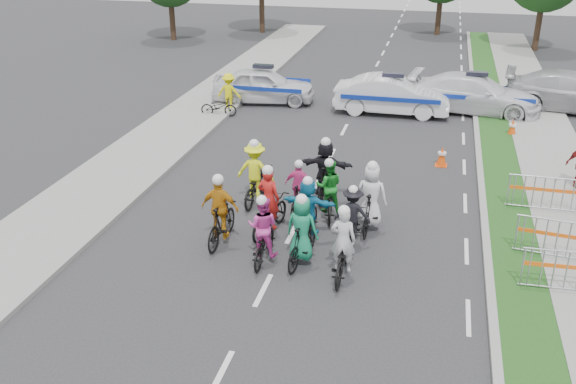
% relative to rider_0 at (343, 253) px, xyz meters
% --- Properties ---
extents(ground, '(90.00, 90.00, 0.00)m').
position_rel_rider_0_xyz_m(ground, '(-1.67, -1.05, -0.63)').
color(ground, '#28282B').
rests_on(ground, ground).
extents(curb_right, '(0.20, 60.00, 0.12)m').
position_rel_rider_0_xyz_m(curb_right, '(3.43, 3.95, -0.57)').
color(curb_right, gray).
rests_on(curb_right, ground).
extents(grass_strip, '(1.20, 60.00, 0.11)m').
position_rel_rider_0_xyz_m(grass_strip, '(4.13, 3.95, -0.58)').
color(grass_strip, '#1F4315').
rests_on(grass_strip, ground).
extents(sidewalk_left, '(3.00, 60.00, 0.13)m').
position_rel_rider_0_xyz_m(sidewalk_left, '(-8.17, 3.95, -0.57)').
color(sidewalk_left, gray).
rests_on(sidewalk_left, ground).
extents(rider_0, '(0.68, 1.88, 1.91)m').
position_rel_rider_0_xyz_m(rider_0, '(0.00, 0.00, 0.00)').
color(rider_0, black).
rests_on(rider_0, ground).
extents(rider_1, '(0.88, 1.88, 1.92)m').
position_rel_rider_0_xyz_m(rider_1, '(-1.07, 0.36, 0.11)').
color(rider_1, black).
rests_on(rider_1, ground).
extents(rider_2, '(0.76, 1.79, 1.81)m').
position_rel_rider_0_xyz_m(rider_2, '(-2.04, 0.30, 0.04)').
color(rider_2, black).
rests_on(rider_2, ground).
extents(rider_3, '(1.02, 1.91, 1.99)m').
position_rel_rider_0_xyz_m(rider_3, '(-3.34, 0.90, 0.13)').
color(rider_3, black).
rests_on(rider_3, ground).
extents(rider_4, '(0.94, 1.66, 1.70)m').
position_rel_rider_0_xyz_m(rider_4, '(-0.02, 1.67, 0.03)').
color(rider_4, black).
rests_on(rider_4, ground).
extents(rider_5, '(1.47, 1.76, 1.81)m').
position_rel_rider_0_xyz_m(rider_5, '(-1.21, 1.70, 0.13)').
color(rider_5, black).
rests_on(rider_5, ground).
extents(rider_6, '(1.06, 2.06, 2.00)m').
position_rel_rider_0_xyz_m(rider_6, '(-2.28, 1.76, 0.03)').
color(rider_6, black).
rests_on(rider_6, ground).
extents(rider_7, '(0.89, 1.97, 2.04)m').
position_rel_rider_0_xyz_m(rider_7, '(0.34, 2.59, 0.16)').
color(rider_7, black).
rests_on(rider_7, ground).
extents(rider_8, '(0.95, 1.85, 1.80)m').
position_rel_rider_0_xyz_m(rider_8, '(-0.91, 3.14, 0.04)').
color(rider_8, black).
rests_on(rider_8, ground).
extents(rider_9, '(0.87, 1.62, 1.67)m').
position_rel_rider_0_xyz_m(rider_9, '(-1.76, 3.14, 0.02)').
color(rider_9, black).
rests_on(rider_9, ground).
extents(rider_10, '(1.15, 2.00, 2.01)m').
position_rel_rider_0_xyz_m(rider_10, '(-3.19, 3.59, 0.14)').
color(rider_10, black).
rests_on(rider_10, ground).
extents(rider_11, '(1.60, 1.91, 1.99)m').
position_rel_rider_0_xyz_m(rider_11, '(-1.22, 4.28, 0.20)').
color(rider_11, black).
rests_on(rider_11, ground).
extents(police_car_0, '(4.80, 2.53, 1.56)m').
position_rel_rider_0_xyz_m(police_car_0, '(-5.85, 14.00, 0.15)').
color(police_car_0, white).
rests_on(police_car_0, ground).
extents(police_car_1, '(4.83, 1.70, 1.59)m').
position_rel_rider_0_xyz_m(police_car_1, '(-0.08, 13.61, 0.16)').
color(police_car_1, white).
rests_on(police_car_1, ground).
extents(police_car_2, '(5.76, 2.99, 1.60)m').
position_rel_rider_0_xyz_m(police_car_2, '(3.34, 14.64, 0.17)').
color(police_car_2, white).
rests_on(police_car_2, ground).
extents(civilian_sedan, '(5.97, 3.04, 1.66)m').
position_rel_rider_0_xyz_m(civilian_sedan, '(7.47, 15.81, 0.20)').
color(civilian_sedan, '#AAABAF').
rests_on(civilian_sedan, ground).
extents(marshal_hiviz, '(1.05, 0.62, 1.61)m').
position_rel_rider_0_xyz_m(marshal_hiviz, '(-6.96, 12.46, 0.18)').
color(marshal_hiviz, yellow).
rests_on(marshal_hiviz, ground).
extents(barrier_0, '(2.02, 0.58, 1.12)m').
position_rel_rider_0_xyz_m(barrier_0, '(5.03, 0.40, -0.07)').
color(barrier_0, '#A5A8AD').
rests_on(barrier_0, ground).
extents(barrier_1, '(2.05, 0.75, 1.12)m').
position_rel_rider_0_xyz_m(barrier_1, '(5.03, 1.98, -0.07)').
color(barrier_1, '#A5A8AD').
rests_on(barrier_1, ground).
extents(barrier_2, '(2.00, 0.50, 1.12)m').
position_rel_rider_0_xyz_m(barrier_2, '(5.03, 4.83, -0.07)').
color(barrier_2, '#A5A8AD').
rests_on(barrier_2, ground).
extents(cone_0, '(0.40, 0.40, 0.70)m').
position_rel_rider_0_xyz_m(cone_0, '(2.15, 7.90, -0.29)').
color(cone_0, '#F24C0C').
rests_on(cone_0, ground).
extents(cone_1, '(0.40, 0.40, 0.70)m').
position_rel_rider_0_xyz_m(cone_1, '(4.72, 11.67, -0.29)').
color(cone_1, '#F24C0C').
rests_on(cone_1, ground).
extents(parked_bike, '(1.57, 0.72, 0.80)m').
position_rel_rider_0_xyz_m(parked_bike, '(-7.12, 11.53, -0.23)').
color(parked_bike, black).
rests_on(parked_bike, ground).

